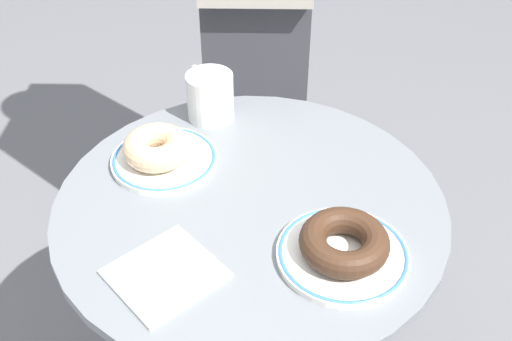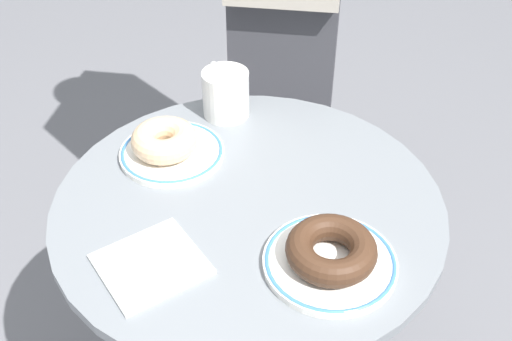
{
  "view_description": "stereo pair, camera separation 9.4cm",
  "coord_description": "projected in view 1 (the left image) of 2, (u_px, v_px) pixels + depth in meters",
  "views": [
    {
      "loc": [
        0.38,
        -0.6,
        1.34
      ],
      "look_at": [
        -0.0,
        0.02,
        0.75
      ],
      "focal_mm": 43.46,
      "sensor_mm": 36.0,
      "label": 1
    },
    {
      "loc": [
        0.46,
        -0.55,
        1.34
      ],
      "look_at": [
        -0.0,
        0.02,
        0.75
      ],
      "focal_mm": 43.46,
      "sensor_mm": 36.0,
      "label": 2
    }
  ],
  "objects": [
    {
      "name": "plate_left",
      "position": [
        164.0,
        159.0,
        1.03
      ],
      "size": [
        0.18,
        0.18,
        0.01
      ],
      "color": "white",
      "rests_on": "cafe_table"
    },
    {
      "name": "donut_glazed",
      "position": [
        156.0,
        148.0,
        1.01
      ],
      "size": [
        0.15,
        0.15,
        0.04
      ],
      "primitive_type": "torus",
      "rotation": [
        0.0,
        0.0,
        2.64
      ],
      "color": "#E0B789",
      "rests_on": "plate_left"
    },
    {
      "name": "coffee_mug",
      "position": [
        209.0,
        95.0,
        1.11
      ],
      "size": [
        0.12,
        0.09,
        0.09
      ],
      "color": "white",
      "rests_on": "cafe_table"
    },
    {
      "name": "cafe_table",
      "position": [
        251.0,
        288.0,
        1.08
      ],
      "size": [
        0.61,
        0.61,
        0.71
      ],
      "color": "slate",
      "rests_on": "ground"
    },
    {
      "name": "paper_napkin",
      "position": [
        165.0,
        274.0,
        0.84
      ],
      "size": [
        0.16,
        0.17,
        0.01
      ],
      "primitive_type": "cube",
      "rotation": [
        0.0,
        0.0,
        -0.3
      ],
      "color": "white",
      "rests_on": "cafe_table"
    },
    {
      "name": "donut_chocolate",
      "position": [
        344.0,
        242.0,
        0.84
      ],
      "size": [
        0.18,
        0.18,
        0.04
      ],
      "primitive_type": "torus",
      "rotation": [
        0.0,
        0.0,
        0.89
      ],
      "color": "#422819",
      "rests_on": "plate_right"
    },
    {
      "name": "plate_right",
      "position": [
        343.0,
        254.0,
        0.86
      ],
      "size": [
        0.19,
        0.19,
        0.01
      ],
      "color": "white",
      "rests_on": "cafe_table"
    }
  ]
}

